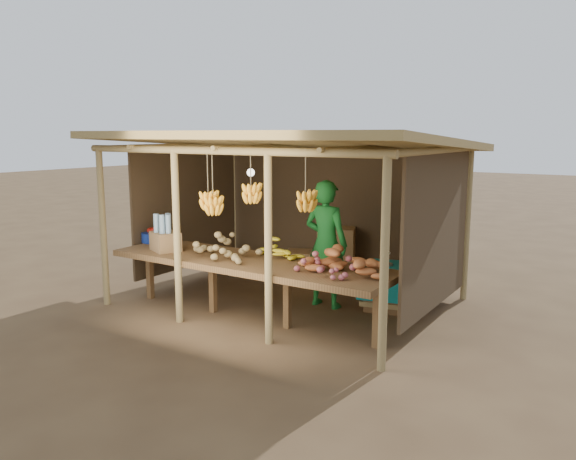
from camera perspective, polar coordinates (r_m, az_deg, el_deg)
The scene contains 13 objects.
ground at distance 8.18m, azimuth -0.00°, elevation -7.27°, with size 60.00×60.00×0.00m, color brown.
stall_structure at distance 7.83m, azimuth 0.42°, elevation 6.27°, with size 4.70×3.50×2.43m.
counter at distance 7.23m, azimuth -4.07°, elevation -3.50°, with size 3.90×1.05×0.80m.
potato_heap at distance 7.32m, azimuth -6.70°, elevation -1.44°, with size 0.94×0.56×0.36m, color olive, non-canonical shape.
sweet_potato_heap at distance 6.55m, azimuth 5.95°, elevation -2.76°, with size 1.11×0.67×0.36m, color #BC6630, non-canonical shape.
onion_heap at distance 6.44m, azimuth 3.91°, elevation -2.98°, with size 0.78×0.47×0.36m, color #A75156, non-canonical shape.
banana_pile at distance 7.32m, azimuth -1.09°, elevation -1.45°, with size 0.55×0.33×0.35m, color yellow, non-canonical shape.
tomato_basin at distance 8.62m, azimuth -13.33°, elevation -0.59°, with size 0.41×0.41×0.21m.
bottle_box at distance 7.90m, azimuth -12.36°, elevation -0.66°, with size 0.51×0.46×0.52m.
vendor at distance 7.78m, azimuth 3.88°, elevation -1.42°, with size 0.65×0.43×1.78m, color #176723.
tarp_crate at distance 7.87m, azimuth 10.33°, elevation -5.55°, with size 0.80×0.73×0.83m.
carton_stack at distance 9.11m, azimuth 3.78°, elevation -2.92°, with size 1.32×0.63×0.91m.
burlap_sacks at distance 9.69m, azimuth -6.16°, elevation -3.19°, with size 0.76×0.40×0.53m.
Camera 1 is at (4.22, -6.59, 2.39)m, focal length 35.00 mm.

